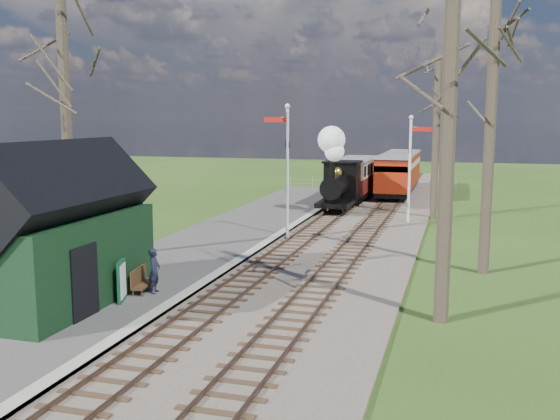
{
  "coord_description": "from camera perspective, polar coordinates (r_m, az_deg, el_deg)",
  "views": [
    {
      "loc": [
        6.85,
        -11.25,
        5.61
      ],
      "look_at": [
        -0.64,
        14.6,
        1.6
      ],
      "focal_mm": 40.0,
      "sensor_mm": 36.0,
      "label": 1
    }
  ],
  "objects": [
    {
      "name": "red_carriage_b",
      "position": [
        48.84,
        11.14,
        3.69
      ],
      "size": [
        2.33,
        5.77,
        2.45
      ],
      "color": "black",
      "rests_on": "ground"
    },
    {
      "name": "ballast_bed",
      "position": [
        34.17,
        6.6,
        -0.95
      ],
      "size": [
        8.0,
        60.0,
        0.1
      ],
      "primitive_type": "cube",
      "color": "brown",
      "rests_on": "ground"
    },
    {
      "name": "platform",
      "position": [
        27.84,
        -6.01,
        -2.99
      ],
      "size": [
        5.0,
        44.0,
        0.2
      ],
      "primitive_type": "cube",
      "color": "#474442",
      "rests_on": "ground"
    },
    {
      "name": "semaphore_far",
      "position": [
        33.42,
        11.91,
        4.42
      ],
      "size": [
        1.22,
        0.24,
        5.72
      ],
      "color": "silver",
      "rests_on": "ground"
    },
    {
      "name": "bare_trees",
      "position": [
        22.05,
        1.69,
        7.43
      ],
      "size": [
        15.51,
        22.39,
        12.0
      ],
      "color": "#382D23",
      "rests_on": "ground"
    },
    {
      "name": "person",
      "position": [
        19.79,
        -11.41,
        -5.46
      ],
      "size": [
        0.41,
        0.56,
        1.41
      ],
      "primitive_type": "imported",
      "rotation": [
        0.0,
        0.0,
        1.72
      ],
      "color": "black",
      "rests_on": "platform"
    },
    {
      "name": "bench",
      "position": [
        20.15,
        -12.61,
        -6.27
      ],
      "size": [
        0.58,
        1.37,
        0.76
      ],
      "color": "#422C17",
      "rests_on": "platform"
    },
    {
      "name": "coping_strip",
      "position": [
        27.07,
        -1.49,
        -3.26
      ],
      "size": [
        0.4,
        44.0,
        0.21
      ],
      "primitive_type": "cube",
      "color": "#B2AD9E",
      "rests_on": "ground"
    },
    {
      "name": "coach",
      "position": [
        42.66,
        6.86,
        3.09
      ],
      "size": [
        2.31,
        7.9,
        2.43
      ],
      "color": "black",
      "rests_on": "ground"
    },
    {
      "name": "red_carriage_a",
      "position": [
        43.38,
        10.49,
        3.12
      ],
      "size": [
        2.33,
        5.77,
        2.45
      ],
      "color": "black",
      "rests_on": "ground"
    },
    {
      "name": "sign_board",
      "position": [
        19.14,
        -14.28,
        -6.31
      ],
      "size": [
        0.35,
        0.82,
        1.23
      ],
      "color": "#0F492C",
      "rests_on": "platform"
    },
    {
      "name": "track_far",
      "position": [
        33.97,
        8.76,
        -0.96
      ],
      "size": [
        1.6,
        60.0,
        0.15
      ],
      "color": "brown",
      "rests_on": "ground"
    },
    {
      "name": "ground",
      "position": [
        14.32,
        -14.42,
        -14.88
      ],
      "size": [
        140.0,
        140.0,
        0.0
      ],
      "primitive_type": "plane",
      "color": "#284A17",
      "rests_on": "ground"
    },
    {
      "name": "station_shed",
      "position": [
        19.18,
        -19.7,
        -2.07
      ],
      "size": [
        3.25,
        6.3,
        4.78
      ],
      "color": "black",
      "rests_on": "platform"
    },
    {
      "name": "semaphore_near",
      "position": [
        28.36,
        0.55,
        4.46
      ],
      "size": [
        1.22,
        0.24,
        6.22
      ],
      "color": "silver",
      "rests_on": "ground"
    },
    {
      "name": "fence_line",
      "position": [
        47.97,
        8.23,
        2.33
      ],
      "size": [
        12.6,
        0.08,
        1.0
      ],
      "color": "slate",
      "rests_on": "ground"
    },
    {
      "name": "distant_hills",
      "position": [
        78.9,
        11.67,
        -7.75
      ],
      "size": [
        114.4,
        48.0,
        22.02
      ],
      "color": "#385B23",
      "rests_on": "ground"
    },
    {
      "name": "track_near",
      "position": [
        34.39,
        4.47,
        -0.77
      ],
      "size": [
        1.6,
        60.0,
        0.15
      ],
      "color": "brown",
      "rests_on": "ground"
    },
    {
      "name": "locomotive",
      "position": [
        36.65,
        5.32,
        3.2
      ],
      "size": [
        1.98,
        4.61,
        4.94
      ],
      "color": "black",
      "rests_on": "ground"
    }
  ]
}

